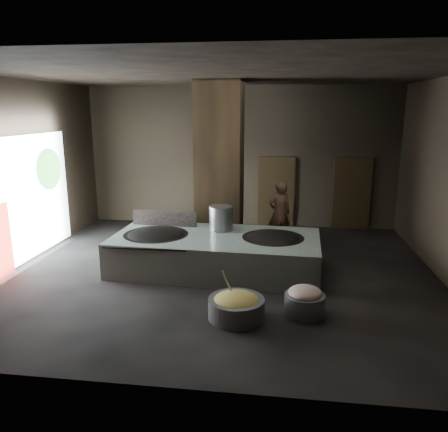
# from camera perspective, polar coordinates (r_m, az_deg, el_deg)

# --- Properties ---
(floor) EXTENTS (10.00, 9.00, 0.10)m
(floor) POSITION_cam_1_polar(r_m,az_deg,el_deg) (10.48, -0.38, -7.57)
(floor) COLOR black
(floor) RESTS_ON ground
(ceiling) EXTENTS (10.00, 9.00, 0.10)m
(ceiling) POSITION_cam_1_polar(r_m,az_deg,el_deg) (9.80, -0.42, 18.37)
(ceiling) COLOR black
(ceiling) RESTS_ON back_wall
(back_wall) EXTENTS (10.00, 0.10, 4.50)m
(back_wall) POSITION_cam_1_polar(r_m,az_deg,el_deg) (14.37, 2.14, 7.70)
(back_wall) COLOR black
(back_wall) RESTS_ON ground
(front_wall) EXTENTS (10.00, 0.10, 4.50)m
(front_wall) POSITION_cam_1_polar(r_m,az_deg,el_deg) (5.51, -6.97, -2.26)
(front_wall) COLOR black
(front_wall) RESTS_ON ground
(left_wall) EXTENTS (0.10, 9.00, 4.50)m
(left_wall) POSITION_cam_1_polar(r_m,az_deg,el_deg) (11.70, -25.81, 4.96)
(left_wall) COLOR black
(left_wall) RESTS_ON ground
(pillar) EXTENTS (1.20, 1.20, 4.50)m
(pillar) POSITION_cam_1_polar(r_m,az_deg,el_deg) (11.79, -0.56, 6.39)
(pillar) COLOR black
(pillar) RESTS_ON ground
(hearth_platform) EXTENTS (4.96, 2.55, 0.84)m
(hearth_platform) POSITION_cam_1_polar(r_m,az_deg,el_deg) (10.49, -1.06, -4.82)
(hearth_platform) COLOR #9EAF9E
(hearth_platform) RESTS_ON ground
(platform_cap) EXTENTS (4.75, 2.28, 0.03)m
(platform_cap) POSITION_cam_1_polar(r_m,az_deg,el_deg) (10.37, -1.07, -2.76)
(platform_cap) COLOR black
(platform_cap) RESTS_ON hearth_platform
(wok_left) EXTENTS (1.53, 1.53, 0.42)m
(wok_left) POSITION_cam_1_polar(r_m,az_deg,el_deg) (10.65, -8.86, -2.84)
(wok_left) COLOR black
(wok_left) RESTS_ON hearth_platform
(wok_left_rim) EXTENTS (1.56, 1.56, 0.05)m
(wok_left_rim) POSITION_cam_1_polar(r_m,az_deg,el_deg) (10.63, -8.87, -2.48)
(wok_left_rim) COLOR black
(wok_left_rim) RESTS_ON hearth_platform
(wok_right) EXTENTS (1.42, 1.42, 0.40)m
(wok_right) POSITION_cam_1_polar(r_m,az_deg,el_deg) (10.33, 6.41, -3.29)
(wok_right) COLOR black
(wok_right) RESTS_ON hearth_platform
(wok_right_rim) EXTENTS (1.46, 1.46, 0.05)m
(wok_right_rim) POSITION_cam_1_polar(r_m,az_deg,el_deg) (10.31, 6.42, -2.92)
(wok_right_rim) COLOR black
(wok_right_rim) RESTS_ON hearth_platform
(stock_pot) EXTENTS (0.59, 0.59, 0.63)m
(stock_pot) POSITION_cam_1_polar(r_m,az_deg,el_deg) (10.80, -0.38, -0.34)
(stock_pot) COLOR #98999F
(stock_pot) RESTS_ON hearth_platform
(splash_guard) EXTENTS (1.69, 0.14, 0.42)m
(splash_guard) POSITION_cam_1_polar(r_m,az_deg,el_deg) (11.32, -7.78, -0.34)
(splash_guard) COLOR black
(splash_guard) RESTS_ON hearth_platform
(cook) EXTENTS (0.76, 0.62, 1.81)m
(cook) POSITION_cam_1_polar(r_m,az_deg,el_deg) (12.44, 7.24, 0.36)
(cook) COLOR brown
(cook) RESTS_ON ground
(veg_basin) EXTENTS (1.18, 1.18, 0.38)m
(veg_basin) POSITION_cam_1_polar(r_m,az_deg,el_deg) (8.22, 1.62, -11.97)
(veg_basin) COLOR slate
(veg_basin) RESTS_ON ground
(veg_fill) EXTENTS (0.86, 0.86, 0.26)m
(veg_fill) POSITION_cam_1_polar(r_m,az_deg,el_deg) (8.16, 1.63, -10.97)
(veg_fill) COLOR #96B256
(veg_fill) RESTS_ON veg_basin
(ladle) EXTENTS (0.25, 0.36, 0.74)m
(ladle) POSITION_cam_1_polar(r_m,az_deg,el_deg) (8.23, 0.69, -9.22)
(ladle) COLOR #98999F
(ladle) RESTS_ON veg_basin
(meat_basin) EXTENTS (0.99, 0.99, 0.41)m
(meat_basin) POSITION_cam_1_polar(r_m,az_deg,el_deg) (8.46, 10.47, -11.33)
(meat_basin) COLOR slate
(meat_basin) RESTS_ON ground
(meat_fill) EXTENTS (0.63, 0.63, 0.24)m
(meat_fill) POSITION_cam_1_polar(r_m,az_deg,el_deg) (8.36, 10.54, -9.82)
(meat_fill) COLOR tan
(meat_fill) RESTS_ON meat_basin
(doorway_near) EXTENTS (1.18, 0.08, 2.38)m
(doorway_near) POSITION_cam_1_polar(r_m,az_deg,el_deg) (14.37, 6.84, 2.98)
(doorway_near) COLOR black
(doorway_near) RESTS_ON ground
(doorway_near_glow) EXTENTS (0.78, 0.04, 1.84)m
(doorway_near_glow) POSITION_cam_1_polar(r_m,az_deg,el_deg) (14.55, 5.73, 2.94)
(doorway_near_glow) COLOR #8C6647
(doorway_near_glow) RESTS_ON ground
(doorway_far) EXTENTS (1.18, 0.08, 2.38)m
(doorway_far) POSITION_cam_1_polar(r_m,az_deg,el_deg) (14.54, 16.34, 2.65)
(doorway_far) COLOR black
(doorway_far) RESTS_ON ground
(doorway_far_glow) EXTENTS (0.89, 0.04, 2.10)m
(doorway_far_glow) POSITION_cam_1_polar(r_m,az_deg,el_deg) (14.62, 15.86, 2.54)
(doorway_far_glow) COLOR #8C6647
(doorway_far_glow) RESTS_ON ground
(left_opening) EXTENTS (0.04, 4.20, 3.10)m
(left_opening) POSITION_cam_1_polar(r_m,az_deg,el_deg) (11.91, -24.57, 2.04)
(left_opening) COLOR white
(left_opening) RESTS_ON ground
(tree_silhouette) EXTENTS (0.28, 1.10, 1.10)m
(tree_silhouette) POSITION_cam_1_polar(r_m,az_deg,el_deg) (12.70, -21.86, 5.71)
(tree_silhouette) COLOR #194714
(tree_silhouette) RESTS_ON left_opening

